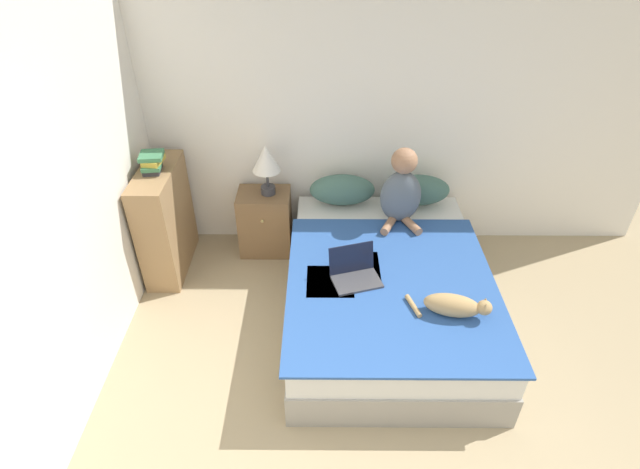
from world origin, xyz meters
The scene contains 12 objects.
wall_back centered at (0.00, 3.10, 1.27)m, with size 5.10×0.05×2.55m.
wall_side centered at (-2.08, 1.54, 1.27)m, with size 0.05×4.07×2.55m.
bed centered at (0.01, 1.96, 0.25)m, with size 1.54×2.13×0.50m.
pillow_near centered at (-0.32, 2.87, 0.65)m, with size 0.59×0.27×0.28m.
pillow_far centered at (0.35, 2.87, 0.65)m, with size 0.59×0.27×0.28m.
person_sitting centered at (0.16, 2.59, 0.81)m, with size 0.35×0.35×0.68m.
cat_tabby centered at (0.40, 1.45, 0.58)m, with size 0.55×0.28×0.16m.
laptop_open centered at (-0.26, 1.81, 0.55)m, with size 0.41×0.36×0.24m.
nightstand centered at (-1.03, 2.85, 0.31)m, with size 0.48×0.38×0.62m.
table_lamp centered at (-0.99, 2.85, 0.95)m, with size 0.25×0.25×0.47m.
bookshelf centered at (-1.88, 2.59, 0.49)m, with size 0.29×0.79×0.98m.
book_stack_top centered at (-1.88, 2.59, 1.06)m, with size 0.20×0.24×0.15m.
Camera 1 is at (-0.50, -1.01, 2.93)m, focal length 28.00 mm.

